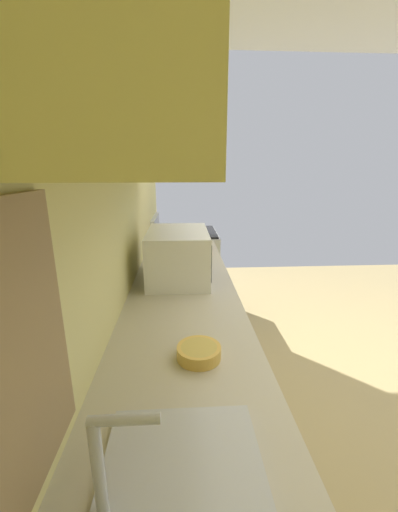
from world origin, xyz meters
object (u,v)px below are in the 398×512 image
Objects in this scene: bowl at (199,352)px; kettle at (188,239)px; oven_range at (186,273)px; microwave at (178,255)px; sink_basin at (181,509)px.

bowl is 0.86× the size of kettle.
oven_range is at bearing 0.47° from bowl.
oven_range is 1.50m from microwave.
oven_range is 2.77m from sink_basin.
sink_basin reaches higher than oven_range.
microwave is 3.22× the size of bowl.
oven_range is at bearing 1.63° from kettle.
sink_basin reaches higher than bowl.
microwave is (1.36, 0.01, 0.14)m from sink_basin.
microwave reaches higher than oven_range.
kettle is (-0.64, -0.02, 0.53)m from oven_range.
sink_basin is 2.75× the size of kettle.
oven_range is 5.89× the size of kettle.
microwave is 0.85m from bowl.
sink_basin is at bearing 172.73° from bowl.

